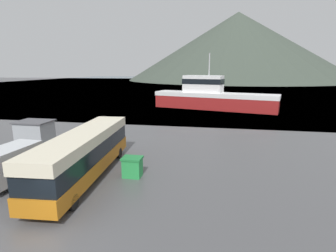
{
  "coord_description": "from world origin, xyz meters",
  "views": [
    {
      "loc": [
        6.95,
        -9.11,
        7.56
      ],
      "look_at": [
        2.34,
        15.95,
        2.0
      ],
      "focal_mm": 28.0,
      "sensor_mm": 36.0,
      "label": 1
    }
  ],
  "objects_px": {
    "tour_bus": "(85,152)",
    "storage_bin": "(132,167)",
    "fishing_boat": "(212,96)",
    "small_boat": "(170,103)",
    "dock_kiosk": "(35,134)",
    "delivery_van": "(16,162)"
  },
  "relations": [
    {
      "from": "tour_bus",
      "to": "storage_bin",
      "type": "relative_size",
      "value": 8.62
    },
    {
      "from": "fishing_boat",
      "to": "small_boat",
      "type": "relative_size",
      "value": 3.95
    },
    {
      "from": "storage_bin",
      "to": "dock_kiosk",
      "type": "xyz_separation_m",
      "value": [
        -11.85,
        5.54,
        0.56
      ]
    },
    {
      "from": "storage_bin",
      "to": "small_boat",
      "type": "relative_size",
      "value": 0.24
    },
    {
      "from": "storage_bin",
      "to": "small_boat",
      "type": "height_order",
      "value": "storage_bin"
    },
    {
      "from": "fishing_boat",
      "to": "dock_kiosk",
      "type": "distance_m",
      "value": 33.11
    },
    {
      "from": "delivery_van",
      "to": "dock_kiosk",
      "type": "xyz_separation_m",
      "value": [
        -4.23,
        7.57,
        -0.02
      ]
    },
    {
      "from": "tour_bus",
      "to": "delivery_van",
      "type": "bearing_deg",
      "value": -167.23
    },
    {
      "from": "tour_bus",
      "to": "dock_kiosk",
      "type": "relative_size",
      "value": 3.83
    },
    {
      "from": "tour_bus",
      "to": "dock_kiosk",
      "type": "xyz_separation_m",
      "value": [
        -8.64,
        6.23,
        -0.55
      ]
    },
    {
      "from": "fishing_boat",
      "to": "small_boat",
      "type": "height_order",
      "value": "fishing_boat"
    },
    {
      "from": "fishing_boat",
      "to": "small_boat",
      "type": "xyz_separation_m",
      "value": [
        -8.81,
        3.9,
        -1.93
      ]
    },
    {
      "from": "dock_kiosk",
      "to": "small_boat",
      "type": "xyz_separation_m",
      "value": [
        7.97,
        32.42,
        -0.83
      ]
    },
    {
      "from": "delivery_van",
      "to": "storage_bin",
      "type": "xyz_separation_m",
      "value": [
        7.62,
        2.03,
        -0.58
      ]
    },
    {
      "from": "small_boat",
      "to": "dock_kiosk",
      "type": "bearing_deg",
      "value": 91.52
    },
    {
      "from": "storage_bin",
      "to": "tour_bus",
      "type": "bearing_deg",
      "value": -167.84
    },
    {
      "from": "tour_bus",
      "to": "fishing_boat",
      "type": "bearing_deg",
      "value": 72.74
    },
    {
      "from": "fishing_boat",
      "to": "delivery_van",
      "type": "bearing_deg",
      "value": -4.25
    },
    {
      "from": "dock_kiosk",
      "to": "fishing_boat",
      "type": "bearing_deg",
      "value": 59.54
    },
    {
      "from": "delivery_van",
      "to": "small_boat",
      "type": "relative_size",
      "value": 1.03
    },
    {
      "from": "tour_bus",
      "to": "storage_bin",
      "type": "bearing_deg",
      "value": 8.07
    },
    {
      "from": "storage_bin",
      "to": "dock_kiosk",
      "type": "relative_size",
      "value": 0.44
    }
  ]
}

